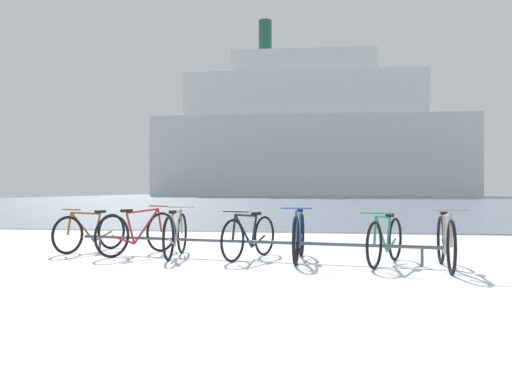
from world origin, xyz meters
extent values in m
cube|color=white|center=(0.00, -1.00, -0.04)|extent=(80.00, 22.00, 0.08)
cube|color=slate|center=(0.00, 65.00, -0.04)|extent=(80.00, 110.00, 0.08)
cube|color=#47474C|center=(0.00, 10.00, -0.02)|extent=(80.00, 0.50, 0.05)
cylinder|color=#4C5156|center=(0.09, 4.47, 0.28)|extent=(5.91, 1.07, 0.05)
cylinder|color=#4C5156|center=(-2.57, 4.93, 0.14)|extent=(0.04, 0.04, 0.28)
cylinder|color=#4C5156|center=(2.74, 4.02, 0.14)|extent=(0.04, 0.04, 0.28)
torus|color=black|center=(-3.01, 4.63, 0.33)|extent=(0.31, 0.62, 0.66)
torus|color=black|center=(-2.61, 5.53, 0.33)|extent=(0.31, 0.62, 0.66)
cylinder|color=brown|center=(-2.88, 4.93, 0.45)|extent=(0.24, 0.49, 0.55)
cylinder|color=brown|center=(-2.75, 5.22, 0.42)|extent=(0.11, 0.18, 0.49)
cylinder|color=brown|center=(-2.85, 4.99, 0.69)|extent=(0.29, 0.60, 0.08)
cylinder|color=brown|center=(-2.70, 5.34, 0.25)|extent=(0.21, 0.41, 0.18)
cylinder|color=brown|center=(-2.99, 4.67, 0.52)|extent=(0.08, 0.11, 0.39)
cube|color=black|center=(-2.72, 5.29, 0.70)|extent=(0.15, 0.22, 0.05)
cylinder|color=brown|center=(-2.98, 4.70, 0.76)|extent=(0.43, 0.21, 0.02)
torus|color=black|center=(-1.55, 5.25, 0.35)|extent=(0.37, 0.64, 0.70)
torus|color=black|center=(-2.06, 4.29, 0.35)|extent=(0.37, 0.64, 0.70)
cylinder|color=#B22D2D|center=(-1.72, 4.94, 0.48)|extent=(0.30, 0.52, 0.59)
cylinder|color=#B22D2D|center=(-1.88, 4.63, 0.45)|extent=(0.12, 0.19, 0.53)
cylinder|color=#B22D2D|center=(-1.76, 4.86, 0.74)|extent=(0.36, 0.64, 0.09)
cylinder|color=#B22D2D|center=(-1.95, 4.50, 0.27)|extent=(0.25, 0.43, 0.19)
cylinder|color=#B22D2D|center=(-1.57, 5.21, 0.56)|extent=(0.09, 0.12, 0.42)
cube|color=black|center=(-1.92, 4.55, 0.75)|extent=(0.16, 0.21, 0.05)
cylinder|color=#B22D2D|center=(-1.59, 5.17, 0.81)|extent=(0.42, 0.24, 0.02)
torus|color=black|center=(-1.13, 5.08, 0.35)|extent=(0.10, 0.70, 0.70)
torus|color=black|center=(-1.05, 4.07, 0.35)|extent=(0.10, 0.70, 0.70)
cylinder|color=gray|center=(-1.10, 4.75, 0.47)|extent=(0.08, 0.53, 0.59)
cylinder|color=gray|center=(-1.07, 4.43, 0.45)|extent=(0.05, 0.19, 0.53)
cylinder|color=gray|center=(-1.10, 4.68, 0.73)|extent=(0.09, 0.66, 0.09)
cylinder|color=gray|center=(-1.06, 4.29, 0.27)|extent=(0.07, 0.44, 0.19)
cylinder|color=gray|center=(-1.13, 5.04, 0.55)|extent=(0.04, 0.11, 0.42)
cube|color=black|center=(-1.07, 4.35, 0.75)|extent=(0.10, 0.21, 0.05)
cylinder|color=gray|center=(-1.12, 5.00, 0.81)|extent=(0.46, 0.06, 0.02)
torus|color=black|center=(-0.03, 4.06, 0.33)|extent=(0.27, 0.63, 0.66)
torus|color=black|center=(0.33, 4.99, 0.33)|extent=(0.27, 0.63, 0.66)
cylinder|color=#1E2328|center=(0.09, 4.37, 0.45)|extent=(0.22, 0.50, 0.56)
cylinder|color=#1E2328|center=(0.20, 4.67, 0.43)|extent=(0.10, 0.18, 0.50)
cylinder|color=#1E2328|center=(0.11, 4.44, 0.70)|extent=(0.27, 0.62, 0.08)
cylinder|color=#1E2328|center=(0.25, 4.80, 0.26)|extent=(0.19, 0.42, 0.18)
cylinder|color=#1E2328|center=(-0.02, 4.10, 0.52)|extent=(0.07, 0.12, 0.40)
cube|color=black|center=(0.23, 4.74, 0.71)|extent=(0.15, 0.22, 0.05)
cylinder|color=#1E2328|center=(0.00, 4.13, 0.77)|extent=(0.44, 0.19, 0.02)
torus|color=black|center=(0.94, 3.88, 0.36)|extent=(0.06, 0.72, 0.72)
torus|color=black|center=(0.95, 4.94, 0.36)|extent=(0.06, 0.72, 0.72)
cylinder|color=#3359B2|center=(0.95, 4.22, 0.49)|extent=(0.04, 0.55, 0.61)
cylinder|color=#3359B2|center=(0.95, 4.57, 0.46)|extent=(0.04, 0.19, 0.54)
cylinder|color=#3359B2|center=(0.95, 4.30, 0.75)|extent=(0.04, 0.69, 0.09)
cylinder|color=#3359B2|center=(0.95, 4.71, 0.28)|extent=(0.04, 0.46, 0.20)
cylinder|color=#3359B2|center=(0.94, 3.92, 0.57)|extent=(0.04, 0.11, 0.43)
cube|color=black|center=(0.95, 4.65, 0.77)|extent=(0.08, 0.20, 0.05)
cylinder|color=#3359B2|center=(0.94, 3.96, 0.83)|extent=(0.46, 0.03, 0.02)
torus|color=black|center=(2.05, 3.67, 0.33)|extent=(0.28, 0.64, 0.67)
torus|color=black|center=(2.43, 4.65, 0.33)|extent=(0.28, 0.64, 0.67)
cylinder|color=#2D8C60|center=(2.17, 3.99, 0.45)|extent=(0.23, 0.53, 0.57)
cylinder|color=#2D8C60|center=(2.30, 4.30, 0.43)|extent=(0.10, 0.19, 0.50)
cylinder|color=#2D8C60|center=(2.20, 4.06, 0.70)|extent=(0.28, 0.65, 0.08)
cylinder|color=#2D8C60|center=(2.35, 4.44, 0.26)|extent=(0.20, 0.44, 0.18)
cylinder|color=#2D8C60|center=(2.07, 3.70, 0.53)|extent=(0.07, 0.12, 0.40)
cube|color=black|center=(2.32, 4.38, 0.72)|extent=(0.15, 0.22, 0.05)
cylinder|color=#2D8C60|center=(2.08, 3.74, 0.77)|extent=(0.44, 0.19, 0.02)
torus|color=black|center=(3.01, 3.29, 0.36)|extent=(0.08, 0.72, 0.72)
torus|color=black|center=(3.06, 4.37, 0.36)|extent=(0.08, 0.72, 0.72)
cylinder|color=gray|center=(3.03, 3.64, 0.49)|extent=(0.06, 0.57, 0.61)
cylinder|color=gray|center=(3.05, 3.99, 0.46)|extent=(0.05, 0.20, 0.54)
cylinder|color=gray|center=(3.03, 3.72, 0.75)|extent=(0.07, 0.71, 0.09)
cylinder|color=gray|center=(3.05, 4.14, 0.28)|extent=(0.06, 0.47, 0.20)
cylinder|color=gray|center=(3.01, 3.33, 0.57)|extent=(0.04, 0.12, 0.43)
cube|color=black|center=(3.05, 4.07, 0.77)|extent=(0.09, 0.20, 0.05)
cylinder|color=gray|center=(3.01, 3.37, 0.83)|extent=(0.46, 0.05, 0.02)
cube|color=silver|center=(-3.27, 86.19, 6.34)|extent=(51.35, 14.37, 12.67)
cube|color=white|center=(-4.54, 86.12, 16.16)|extent=(38.57, 11.96, 6.97)
cube|color=white|center=(-4.54, 86.12, 21.42)|extent=(23.26, 9.43, 3.55)
cylinder|color=#1E593F|center=(-10.88, 85.81, 26.05)|extent=(2.13, 2.13, 5.70)
camera|label=1|loc=(1.61, -4.13, 1.11)|focal=38.66mm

